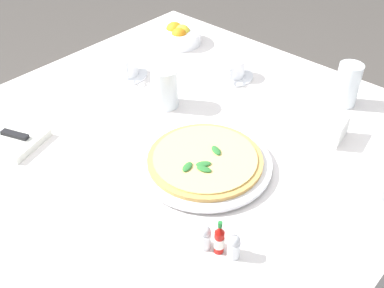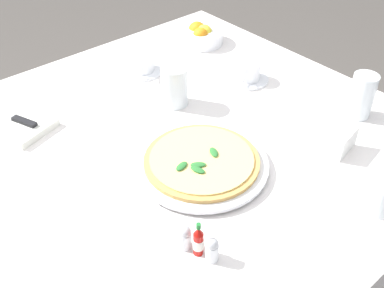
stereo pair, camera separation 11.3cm
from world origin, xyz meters
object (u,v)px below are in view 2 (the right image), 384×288
at_px(pizza, 202,160).
at_px(water_glass_far_right, 361,98).
at_px(coffee_cup_near_left, 142,63).
at_px(water_glass_near_right, 175,88).
at_px(coffee_cup_center_back, 248,72).
at_px(menu_card, 349,144).
at_px(hot_sauce_bottle, 198,241).
at_px(napkin_folded, 12,121).
at_px(salt_shaker, 185,238).
at_px(pizza_plate, 202,164).
at_px(dinner_knife, 10,116).
at_px(water_glass_right_edge, 384,191).
at_px(pepper_shaker, 212,250).
at_px(citrus_bowl, 201,35).

bearing_deg(pizza, water_glass_far_right, -103.74).
bearing_deg(pizza, coffee_cup_near_left, -19.54).
distance_m(pizza, water_glass_near_right, 0.29).
height_order(coffee_cup_center_back, menu_card, same).
bearing_deg(water_glass_far_right, hot_sauce_bottle, 96.00).
height_order(pizza, coffee_cup_near_left, coffee_cup_near_left).
bearing_deg(napkin_folded, salt_shaker, 170.61).
relative_size(pizza_plate, pizza, 1.16).
bearing_deg(menu_card, dinner_knife, -58.38).
relative_size(hot_sauce_bottle, menu_card, 0.93).
bearing_deg(hot_sauce_bottle, water_glass_right_edge, -114.09).
relative_size(water_glass_right_edge, pepper_shaker, 2.22).
bearing_deg(dinner_knife, citrus_bowl, -108.37).
height_order(coffee_cup_near_left, pepper_shaker, coffee_cup_near_left).
height_order(pizza, menu_card, menu_card).
bearing_deg(hot_sauce_bottle, coffee_cup_center_back, -54.20).
distance_m(napkin_folded, citrus_bowl, 0.70).
height_order(coffee_cup_near_left, water_glass_near_right, water_glass_near_right).
xyz_separation_m(dinner_knife, hot_sauce_bottle, (-0.65, -0.10, 0.01)).
xyz_separation_m(water_glass_far_right, napkin_folded, (0.58, 0.73, -0.05)).
distance_m(pizza, pepper_shaker, 0.26).
bearing_deg(pepper_shaker, water_glass_right_edge, -110.89).
bearing_deg(water_glass_right_edge, dinner_knife, 29.81).
bearing_deg(water_glass_right_edge, menu_card, -35.36).
bearing_deg(citrus_bowl, pizza_plate, 138.51).
bearing_deg(dinner_knife, coffee_cup_center_back, -132.31).
bearing_deg(coffee_cup_center_back, napkin_folded, 68.76).
distance_m(dinner_knife, citrus_bowl, 0.70).
xyz_separation_m(citrus_bowl, salt_shaker, (-0.65, 0.62, -0.00)).
xyz_separation_m(coffee_cup_center_back, napkin_folded, (0.25, 0.64, -0.02)).
bearing_deg(water_glass_near_right, pepper_shaker, 148.33).
distance_m(water_glass_right_edge, menu_card, 0.19).
relative_size(coffee_cup_center_back, hot_sauce_bottle, 1.57).
distance_m(pizza_plate, napkin_folded, 0.53).
height_order(water_glass_far_right, citrus_bowl, water_glass_far_right).
bearing_deg(water_glass_far_right, salt_shaker, 93.46).
relative_size(pizza_plate, coffee_cup_center_back, 2.43).
xyz_separation_m(coffee_cup_near_left, coffee_cup_center_back, (-0.25, -0.21, -0.00)).
distance_m(coffee_cup_near_left, water_glass_far_right, 0.65).
height_order(citrus_bowl, pepper_shaker, citrus_bowl).
height_order(pizza_plate, citrus_bowl, citrus_bowl).
relative_size(napkin_folded, dinner_knife, 1.32).
height_order(pizza, napkin_folded, pizza).
bearing_deg(hot_sauce_bottle, citrus_bowl, -41.94).
bearing_deg(salt_shaker, menu_card, -94.67).
relative_size(coffee_cup_center_back, pepper_shaker, 2.31).
bearing_deg(salt_shaker, water_glass_far_right, -86.54).
bearing_deg(pizza_plate, menu_card, -122.28).
relative_size(coffee_cup_near_left, citrus_bowl, 0.87).
bearing_deg(hot_sauce_bottle, pizza_plate, -43.14).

